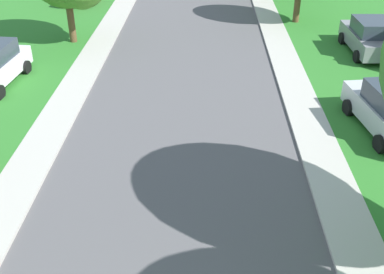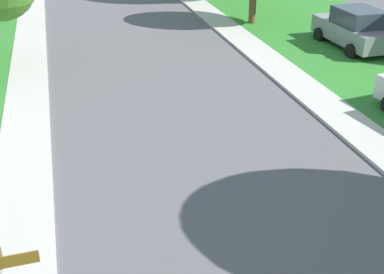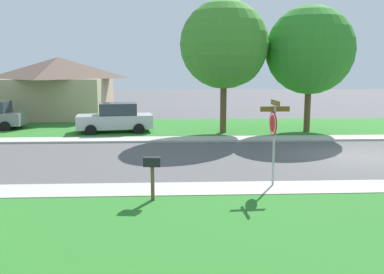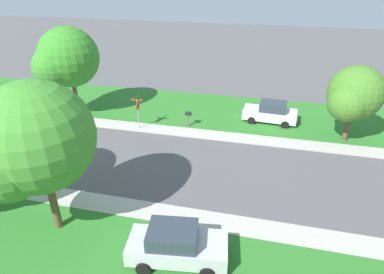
# 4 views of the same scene
# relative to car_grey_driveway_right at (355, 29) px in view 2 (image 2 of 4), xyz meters

# --- Properties ---
(sidewalk_east) EXTENTS (1.40, 56.00, 0.10)m
(sidewalk_east) POSITION_rel_car_grey_driveway_right_xyz_m (-4.23, -7.24, -0.82)
(sidewalk_east) COLOR #B7B2A8
(sidewalk_east) RESTS_ON ground
(sidewalk_west) EXTENTS (1.40, 56.00, 0.10)m
(sidewalk_west) POSITION_rel_car_grey_driveway_right_xyz_m (-13.63, -7.24, -0.82)
(sidewalk_west) COLOR #B7B2A8
(sidewalk_west) RESTS_ON ground
(car_grey_driveway_right) EXTENTS (2.12, 4.34, 1.76)m
(car_grey_driveway_right) POSITION_rel_car_grey_driveway_right_xyz_m (0.00, 0.00, 0.00)
(car_grey_driveway_right) COLOR gray
(car_grey_driveway_right) RESTS_ON ground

